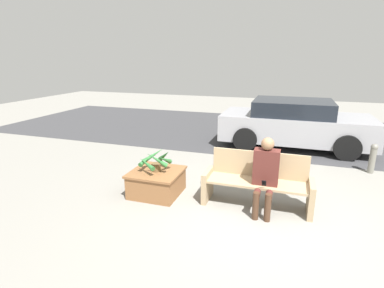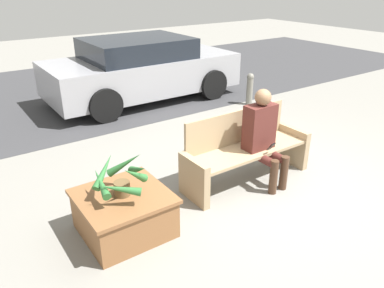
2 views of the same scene
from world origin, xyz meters
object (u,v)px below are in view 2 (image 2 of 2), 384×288
person_seated (263,133)px  parked_car (141,69)px  bench (245,149)px  bollard_post (250,88)px  planter_box (124,212)px  potted_plant (121,177)px

person_seated → parked_car: size_ratio=0.31×
parked_car → bench: bearing=-98.2°
person_seated → bollard_post: 3.31m
person_seated → bollard_post: person_seated is taller
planter_box → bollard_post: bollard_post is taller
parked_car → person_seated: bearing=-96.0°
person_seated → planter_box: size_ratio=1.37×
person_seated → bollard_post: (2.13, 2.51, -0.34)m
planter_box → bollard_post: bearing=31.2°
bench → bollard_post: bearing=45.9°
person_seated → planter_box: bearing=179.2°
person_seated → potted_plant: 1.98m
person_seated → planter_box: (-1.98, 0.03, -0.45)m
potted_plant → bollard_post: bearing=31.2°
planter_box → parked_car: parked_car is taller
person_seated → parked_car: 4.19m
bollard_post → parked_car: bearing=135.6°
bench → planter_box: size_ratio=2.00×
planter_box → potted_plant: (-0.01, -0.00, 0.42)m
potted_plant → bollard_post: (4.11, 2.49, -0.32)m
planter_box → bollard_post: size_ratio=1.36×
potted_plant → bollard_post: 4.82m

